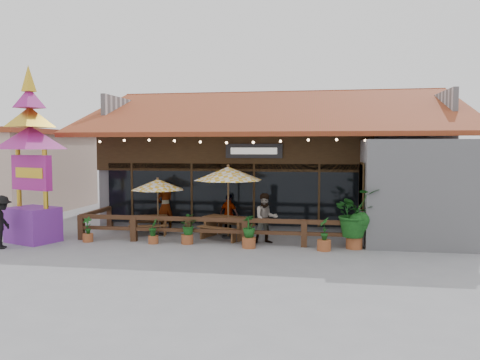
% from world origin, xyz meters
% --- Properties ---
extents(ground, '(100.00, 100.00, 0.00)m').
position_xyz_m(ground, '(0.00, 0.00, 0.00)').
color(ground, gray).
rests_on(ground, ground).
extents(restaurant_building, '(15.50, 14.73, 6.09)m').
position_xyz_m(restaurant_building, '(0.26, 6.61, 2.21)').
color(restaurant_building, '#B1B0B5').
rests_on(restaurant_building, ground).
extents(patio_railing, '(10.00, 2.60, 0.92)m').
position_xyz_m(patio_railing, '(-2.25, -0.27, 0.61)').
color(patio_railing, '#4C2A1B').
rests_on(patio_railing, ground).
extents(umbrella_left, '(2.29, 2.29, 2.20)m').
position_xyz_m(umbrella_left, '(-4.05, 0.79, 1.92)').
color(umbrella_left, brown).
rests_on(umbrella_left, ground).
extents(umbrella_right, '(3.33, 3.33, 2.72)m').
position_xyz_m(umbrella_right, '(-1.30, 0.65, 2.37)').
color(umbrella_right, brown).
rests_on(umbrella_right, ground).
extents(picnic_table_left, '(1.82, 1.70, 0.71)m').
position_xyz_m(picnic_table_left, '(-4.47, 0.86, 0.48)').
color(picnic_table_left, brown).
rests_on(picnic_table_left, ground).
extents(picnic_table_right, '(2.07, 1.95, 0.80)m').
position_xyz_m(picnic_table_right, '(-1.35, 0.59, 0.54)').
color(picnic_table_right, brown).
rests_on(picnic_table_right, ground).
extents(thai_sign_tower, '(3.15, 3.15, 6.64)m').
position_xyz_m(thai_sign_tower, '(-7.98, -1.15, 3.51)').
color(thai_sign_tower, '#722996').
rests_on(thai_sign_tower, ground).
extents(tropical_plant, '(1.86, 1.77, 2.00)m').
position_xyz_m(tropical_plant, '(3.14, -0.49, 1.14)').
color(tropical_plant, brown).
rests_on(tropical_plant, ground).
extents(diner_a, '(0.85, 0.82, 1.97)m').
position_xyz_m(diner_a, '(-4.06, 1.73, 0.99)').
color(diner_a, '#352311').
rests_on(diner_a, ground).
extents(diner_b, '(1.03, 0.92, 1.75)m').
position_xyz_m(diner_b, '(0.17, -0.10, 0.87)').
color(diner_b, '#352311').
rests_on(diner_b, ground).
extents(diner_c, '(0.95, 0.79, 1.52)m').
position_xyz_m(diner_c, '(-1.43, 1.54, 0.76)').
color(diner_c, '#352311').
rests_on(diner_c, ground).
extents(pedestrian, '(1.01, 1.29, 1.76)m').
position_xyz_m(pedestrian, '(-8.35, -2.30, 0.88)').
color(pedestrian, black).
rests_on(pedestrian, ground).
extents(planter_a, '(0.36, 0.36, 0.89)m').
position_xyz_m(planter_a, '(-6.08, -0.85, 0.38)').
color(planter_a, brown).
rests_on(planter_a, ground).
extents(planter_b, '(0.35, 0.35, 0.86)m').
position_xyz_m(planter_b, '(-3.68, -0.78, 0.39)').
color(planter_b, brown).
rests_on(planter_b, ground).
extents(planter_c, '(0.80, 0.77, 1.01)m').
position_xyz_m(planter_c, '(-2.50, -0.65, 0.57)').
color(planter_c, brown).
rests_on(planter_c, ground).
extents(planter_d, '(0.59, 0.59, 1.10)m').
position_xyz_m(planter_d, '(-0.30, -0.95, 0.53)').
color(planter_d, brown).
rests_on(planter_d, ground).
extents(planter_e, '(0.44, 0.44, 1.09)m').
position_xyz_m(planter_e, '(2.15, -0.97, 0.46)').
color(planter_e, brown).
rests_on(planter_e, ground).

